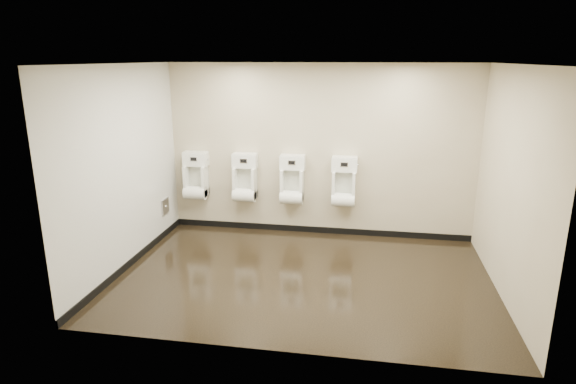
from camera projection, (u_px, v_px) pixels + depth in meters
name	position (u px, v px, depth m)	size (l,w,h in m)	color
ground	(303.00, 277.00, 6.54)	(5.00, 3.50, 0.00)	black
ceiling	(306.00, 64.00, 5.78)	(5.00, 3.50, 0.00)	white
back_wall	(319.00, 151.00, 7.82)	(5.00, 0.02, 2.80)	#B8AE92
front_wall	(279.00, 221.00, 4.50)	(5.00, 0.02, 2.80)	#B8AE92
left_wall	(123.00, 169.00, 6.56)	(0.02, 3.50, 2.80)	#B8AE92
right_wall	(511.00, 185.00, 5.76)	(0.02, 3.50, 2.80)	#B8AE92
tile_overlay_left	(124.00, 169.00, 6.56)	(0.01, 3.50, 2.80)	silver
skirting_back	(318.00, 230.00, 8.17)	(5.00, 0.02, 0.10)	black
skirting_left	(133.00, 261.00, 6.93)	(0.02, 3.50, 0.10)	black
access_panel	(165.00, 206.00, 7.94)	(0.04, 0.25, 0.25)	#9E9EA3
urinal_0	(196.00, 179.00, 8.16)	(0.42, 0.32, 0.79)	white
urinal_1	(245.00, 181.00, 8.03)	(0.42, 0.32, 0.79)	white
urinal_2	(292.00, 183.00, 7.90)	(0.42, 0.32, 0.79)	white
urinal_3	(344.00, 185.00, 7.76)	(0.42, 0.32, 0.79)	white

